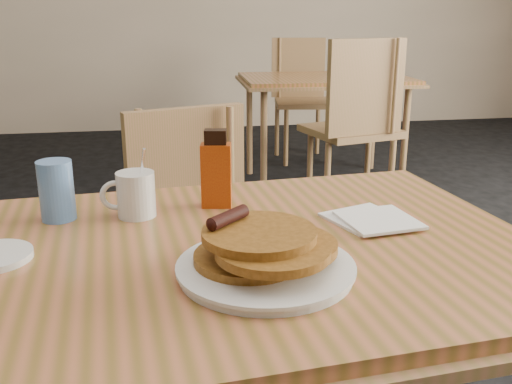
# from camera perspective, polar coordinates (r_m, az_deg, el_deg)

# --- Properties ---
(main_table) EXTENTS (1.32, 0.95, 0.75)m
(main_table) POSITION_cam_1_polar(r_m,az_deg,el_deg) (1.08, -3.64, -7.52)
(main_table) COLOR #A9613C
(main_table) RESTS_ON floor
(neighbor_table) EXTENTS (1.18, 0.82, 0.75)m
(neighbor_table) POSITION_cam_1_polar(r_m,az_deg,el_deg) (4.01, 6.92, 10.78)
(neighbor_table) COLOR #A9613C
(neighbor_table) RESTS_ON floor
(chair_main_far) EXTENTS (0.51, 0.52, 0.88)m
(chair_main_far) POSITION_cam_1_polar(r_m,az_deg,el_deg) (1.81, -6.61, -3.29)
(chair_main_far) COLOR #9C6A49
(chair_main_far) RESTS_ON floor
(chair_neighbor_far) EXTENTS (0.50, 0.50, 0.97)m
(chair_neighbor_far) POSITION_cam_1_polar(r_m,az_deg,el_deg) (4.76, 4.49, 10.37)
(chair_neighbor_far) COLOR #9C6A49
(chair_neighbor_far) RESTS_ON floor
(chair_neighbor_near) EXTENTS (0.57, 0.57, 1.04)m
(chair_neighbor_near) POSITION_cam_1_polar(r_m,az_deg,el_deg) (3.30, 10.13, 7.73)
(chair_neighbor_near) COLOR #9C6A49
(chair_neighbor_near) RESTS_ON floor
(pancake_plate) EXTENTS (0.30, 0.30, 0.10)m
(pancake_plate) POSITION_cam_1_polar(r_m,az_deg,el_deg) (0.95, 0.93, -6.51)
(pancake_plate) COLOR silver
(pancake_plate) RESTS_ON main_table
(coffee_mug) EXTENTS (0.12, 0.08, 0.15)m
(coffee_mug) POSITION_cam_1_polar(r_m,az_deg,el_deg) (1.23, -12.04, -0.15)
(coffee_mug) COLOR silver
(coffee_mug) RESTS_ON main_table
(syrup_bottle) EXTENTS (0.07, 0.05, 0.17)m
(syrup_bottle) POSITION_cam_1_polar(r_m,az_deg,el_deg) (1.26, -4.00, 2.07)
(syrup_bottle) COLOR maroon
(syrup_bottle) RESTS_ON main_table
(napkin_stack) EXTENTS (0.19, 0.20, 0.01)m
(napkin_stack) POSITION_cam_1_polar(r_m,az_deg,el_deg) (1.21, 11.53, -2.69)
(napkin_stack) COLOR silver
(napkin_stack) RESTS_ON main_table
(blue_tumbler) EXTENTS (0.07, 0.07, 0.13)m
(blue_tumbler) POSITION_cam_1_polar(r_m,az_deg,el_deg) (1.25, -19.33, 0.14)
(blue_tumbler) COLOR #507DBD
(blue_tumbler) RESTS_ON main_table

